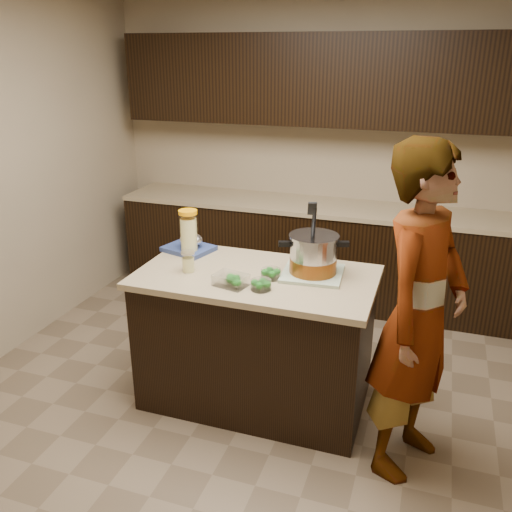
% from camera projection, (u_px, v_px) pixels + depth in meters
% --- Properties ---
extents(ground_plane, '(4.00, 4.00, 0.00)m').
position_uv_depth(ground_plane, '(256.00, 397.00, 3.64)').
color(ground_plane, brown).
rests_on(ground_plane, ground).
extents(room_shell, '(4.04, 4.04, 2.72)m').
position_uv_depth(room_shell, '(256.00, 140.00, 3.03)').
color(room_shell, tan).
rests_on(room_shell, ground).
extents(back_cabinets, '(3.60, 0.63, 2.33)m').
position_uv_depth(back_cabinets, '(318.00, 199.00, 4.84)').
color(back_cabinets, black).
rests_on(back_cabinets, ground).
extents(island, '(1.46, 0.81, 0.90)m').
position_uv_depth(island, '(256.00, 338.00, 3.48)').
color(island, black).
rests_on(island, ground).
extents(dish_towel, '(0.39, 0.39, 0.02)m').
position_uv_depth(dish_towel, '(313.00, 273.00, 3.31)').
color(dish_towel, '#63865A').
rests_on(dish_towel, island).
extents(stock_pot, '(0.41, 0.38, 0.43)m').
position_uv_depth(stock_pot, '(313.00, 256.00, 3.27)').
color(stock_pot, '#B7B7BC').
rests_on(stock_pot, dish_towel).
extents(lemonade_pitcher, '(0.16, 0.16, 0.30)m').
position_uv_depth(lemonade_pitcher, '(189.00, 234.00, 3.60)').
color(lemonade_pitcher, '#DCD586').
rests_on(lemonade_pitcher, island).
extents(mason_jar, '(0.11, 0.11, 0.14)m').
position_uv_depth(mason_jar, '(188.00, 262.00, 3.34)').
color(mason_jar, '#DCD586').
rests_on(mason_jar, island).
extents(broccoli_tub_left, '(0.14, 0.14, 0.06)m').
position_uv_depth(broccoli_tub_left, '(271.00, 274.00, 3.26)').
color(broccoli_tub_left, silver).
rests_on(broccoli_tub_left, island).
extents(broccoli_tub_right, '(0.14, 0.14, 0.06)m').
position_uv_depth(broccoli_tub_right, '(261.00, 285.00, 3.10)').
color(broccoli_tub_right, silver).
rests_on(broccoli_tub_right, island).
extents(broccoli_tub_rect, '(0.21, 0.18, 0.07)m').
position_uv_depth(broccoli_tub_rect, '(231.00, 281.00, 3.15)').
color(broccoli_tub_rect, silver).
rests_on(broccoli_tub_rect, island).
extents(blue_tray, '(0.37, 0.32, 0.12)m').
position_uv_depth(blue_tray, '(190.00, 245.00, 3.69)').
color(blue_tray, navy).
rests_on(blue_tray, island).
extents(person, '(0.65, 0.78, 1.82)m').
position_uv_depth(person, '(419.00, 315.00, 2.79)').
color(person, gray).
rests_on(person, ground).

